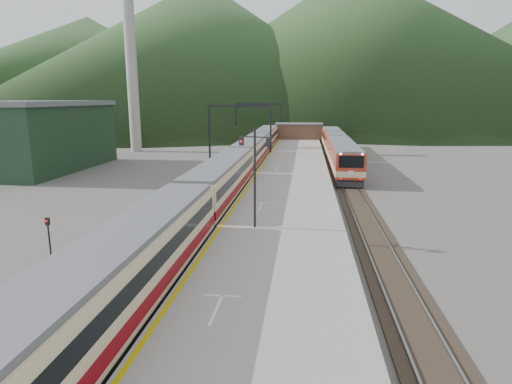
# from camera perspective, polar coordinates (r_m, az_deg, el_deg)

# --- Properties ---
(track_main) EXTENTS (2.60, 200.00, 0.23)m
(track_main) POSITION_cam_1_polar(r_m,az_deg,el_deg) (49.94, -1.54, 2.19)
(track_main) COLOR black
(track_main) RESTS_ON ground
(track_far) EXTENTS (2.60, 200.00, 0.23)m
(track_far) POSITION_cam_1_polar(r_m,az_deg,el_deg) (50.89, -7.13, 2.29)
(track_far) COLOR black
(track_far) RESTS_ON ground
(track_second) EXTENTS (2.60, 200.00, 0.23)m
(track_second) POSITION_cam_1_polar(r_m,az_deg,el_deg) (49.64, 11.72, 1.87)
(track_second) COLOR black
(track_second) RESTS_ON ground
(platform) EXTENTS (8.00, 100.00, 1.00)m
(platform) POSITION_cam_1_polar(r_m,az_deg,el_deg) (47.42, 4.83, 2.14)
(platform) COLOR gray
(platform) RESTS_ON ground
(gantry_near) EXTENTS (9.55, 0.25, 8.00)m
(gantry_near) POSITION_cam_1_polar(r_m,az_deg,el_deg) (64.50, -2.19, 9.42)
(gantry_near) COLOR black
(gantry_near) RESTS_ON ground
(gantry_far) EXTENTS (9.55, 0.25, 8.00)m
(gantry_far) POSITION_cam_1_polar(r_m,az_deg,el_deg) (89.26, 0.31, 10.23)
(gantry_far) COLOR black
(gantry_far) RESTS_ON ground
(warehouse) EXTENTS (14.50, 20.50, 8.60)m
(warehouse) POSITION_cam_1_polar(r_m,az_deg,el_deg) (61.76, -28.13, 6.68)
(warehouse) COLOR #18321A
(warehouse) RESTS_ON ground
(smokestack) EXTENTS (1.80, 1.80, 30.00)m
(smokestack) POSITION_cam_1_polar(r_m,az_deg,el_deg) (76.64, -16.31, 16.46)
(smokestack) COLOR #9E998E
(smokestack) RESTS_ON ground
(station_shed) EXTENTS (9.40, 4.40, 3.10)m
(station_shed) POSITION_cam_1_polar(r_m,az_deg,el_deg) (86.89, 5.76, 8.12)
(station_shed) COLOR brown
(station_shed) RESTS_ON platform
(hill_a) EXTENTS (180.00, 180.00, 60.00)m
(hill_a) POSITION_cam_1_polar(r_m,az_deg,el_deg) (205.24, -6.96, 18.16)
(hill_a) COLOR #233E1F
(hill_a) RESTS_ON ground
(hill_b) EXTENTS (220.00, 220.00, 75.00)m
(hill_b) POSITION_cam_1_polar(r_m,az_deg,el_deg) (241.46, 12.78, 18.86)
(hill_b) COLOR #233E1F
(hill_b) RESTS_ON ground
(hill_d) EXTENTS (200.00, 200.00, 55.00)m
(hill_d) POSITION_cam_1_polar(r_m,az_deg,el_deg) (279.85, -21.13, 15.36)
(hill_d) COLOR #233E1F
(hill_d) RESTS_ON ground
(main_train) EXTENTS (2.89, 79.12, 3.52)m
(main_train) POSITION_cam_1_polar(r_m,az_deg,el_deg) (46.43, -2.13, 3.82)
(main_train) COLOR beige
(main_train) RESTS_ON track_main
(second_train) EXTENTS (2.95, 40.12, 3.60)m
(second_train) POSITION_cam_1_polar(r_m,az_deg,el_deg) (62.89, 10.75, 5.88)
(second_train) COLOR #B02F1A
(second_train) RESTS_ON track_second
(signal_mast) EXTENTS (2.10, 0.84, 6.23)m
(signal_mast) POSITION_cam_1_polar(r_m,az_deg,el_deg) (25.94, -0.16, 3.39)
(signal_mast) COLOR black
(signal_mast) RESTS_ON platform
(short_signal_a) EXTENTS (0.25, 0.21, 2.27)m
(short_signal_a) POSITION_cam_1_polar(r_m,az_deg,el_deg) (21.63, -20.81, -8.51)
(short_signal_a) COLOR black
(short_signal_a) RESTS_ON ground
(short_signal_b) EXTENTS (0.24, 0.20, 2.27)m
(short_signal_b) POSITION_cam_1_polar(r_m,az_deg,el_deg) (41.42, -7.84, 1.93)
(short_signal_b) COLOR black
(short_signal_b) RESTS_ON ground
(short_signal_c) EXTENTS (0.23, 0.17, 2.27)m
(short_signal_c) POSITION_cam_1_polar(r_m,az_deg,el_deg) (27.18, -25.94, -4.74)
(short_signal_c) COLOR black
(short_signal_c) RESTS_ON ground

